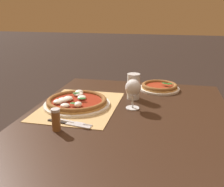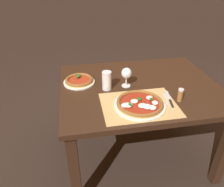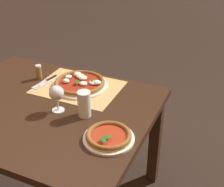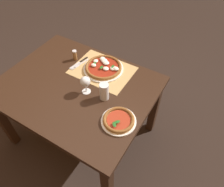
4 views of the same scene
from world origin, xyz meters
name	(u,v)px [view 3 (image 3 of 4)]	position (x,y,z in m)	size (l,w,h in m)	color
dining_table	(44,120)	(0.00, 0.00, 0.64)	(1.25, 0.99, 0.74)	black
paper_placemat	(79,87)	(-0.09, -0.27, 0.74)	(0.51, 0.39, 0.00)	tan
pizza_near	(80,83)	(-0.09, -0.29, 0.76)	(0.35, 0.35, 0.05)	silver
pizza_far	(109,136)	(-0.48, 0.13, 0.76)	(0.25, 0.25, 0.04)	silver
wine_glass	(57,94)	(-0.11, 0.01, 0.85)	(0.08, 0.08, 0.16)	silver
pint_glass	(84,104)	(-0.27, -0.01, 0.81)	(0.07, 0.07, 0.15)	silver
fork	(46,83)	(0.13, -0.23, 0.75)	(0.06, 0.20, 0.00)	#B7B7BC
knife	(45,82)	(0.15, -0.24, 0.75)	(0.06, 0.21, 0.01)	black
pepper_shaker	(39,72)	(0.21, -0.27, 0.79)	(0.04, 0.04, 0.10)	brown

